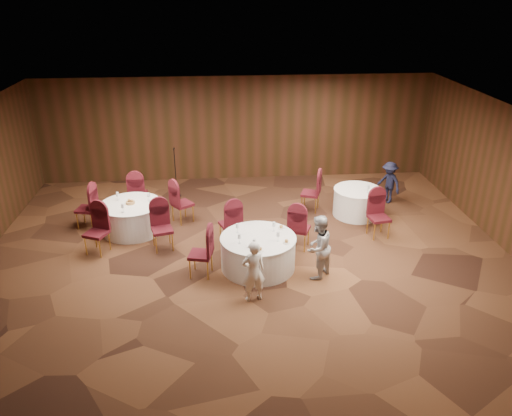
{
  "coord_description": "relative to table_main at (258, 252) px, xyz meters",
  "views": [
    {
      "loc": [
        -0.65,
        -9.92,
        5.74
      ],
      "look_at": [
        0.2,
        0.2,
        1.1
      ],
      "focal_mm": 35.0,
      "sensor_mm": 36.0,
      "label": 1
    }
  ],
  "objects": [
    {
      "name": "woman_a",
      "position": [
        -0.2,
        -1.2,
        0.27
      ],
      "size": [
        0.53,
        0.42,
        1.29
      ],
      "primitive_type": "imported",
      "rotation": [
        0.0,
        0.0,
        3.4
      ],
      "color": "white",
      "rests_on": "ground"
    },
    {
      "name": "chairs_main",
      "position": [
        -0.26,
        0.61,
        0.12
      ],
      "size": [
        2.92,
        2.03,
        1.0
      ],
      "color": "#3C0C11",
      "rests_on": "ground"
    },
    {
      "name": "mic_stand",
      "position": [
        -2.02,
        4.17,
        0.04
      ],
      "size": [
        0.24,
        0.24,
        1.46
      ],
      "color": "black",
      "rests_on": "ground"
    },
    {
      "name": "tabletop_main",
      "position": [
        0.14,
        -0.11,
        0.47
      ],
      "size": [
        1.11,
        1.11,
        0.22
      ],
      "color": "silver",
      "rests_on": "table_main"
    },
    {
      "name": "room_shell",
      "position": [
        -0.19,
        0.53,
        1.59
      ],
      "size": [
        12.0,
        12.0,
        12.0
      ],
      "color": "silver",
      "rests_on": "ground"
    },
    {
      "name": "tabletop_right",
      "position": [
        3.04,
        2.22,
        0.52
      ],
      "size": [
        0.08,
        0.08,
        0.22
      ],
      "color": "silver",
      "rests_on": "table_right"
    },
    {
      "name": "chairs_left",
      "position": [
        -2.93,
        2.01,
        0.12
      ],
      "size": [
        3.07,
        2.88,
        1.0
      ],
      "color": "#3C0C11",
      "rests_on": "ground"
    },
    {
      "name": "ground",
      "position": [
        -0.19,
        0.53,
        -0.38
      ],
      "size": [
        12.0,
        12.0,
        0.0
      ],
      "primitive_type": "plane",
      "color": "black",
      "rests_on": "ground"
    },
    {
      "name": "man_c",
      "position": [
        3.96,
        3.24,
        0.22
      ],
      "size": [
        0.77,
        0.89,
        1.19
      ],
      "primitive_type": "imported",
      "rotation": [
        0.0,
        0.0,
        5.23
      ],
      "color": "black",
      "rests_on": "ground"
    },
    {
      "name": "table_right",
      "position": [
        2.86,
        2.48,
        0.0
      ],
      "size": [
        1.26,
        1.26,
        0.74
      ],
      "color": "silver",
      "rests_on": "ground"
    },
    {
      "name": "woman_b",
      "position": [
        1.2,
        -0.47,
        0.33
      ],
      "size": [
        0.86,
        0.86,
        1.41
      ],
      "primitive_type": "imported",
      "rotation": [
        0.0,
        0.0,
        3.96
      ],
      "color": "#ABABB0",
      "rests_on": "ground"
    },
    {
      "name": "table_main",
      "position": [
        0.0,
        0.0,
        0.0
      ],
      "size": [
        1.64,
        1.64,
        0.74
      ],
      "color": "silver",
      "rests_on": "ground"
    },
    {
      "name": "table_left",
      "position": [
        -2.98,
        2.02,
        -0.0
      ],
      "size": [
        1.52,
        1.52,
        0.74
      ],
      "color": "silver",
      "rests_on": "ground"
    },
    {
      "name": "chairs_right",
      "position": [
        2.37,
        2.05,
        0.12
      ],
      "size": [
        2.01,
        2.3,
        1.0
      ],
      "color": "#3C0C11",
      "rests_on": "ground"
    },
    {
      "name": "tabletop_left",
      "position": [
        -2.98,
        2.01,
        0.45
      ],
      "size": [
        0.85,
        0.8,
        0.22
      ],
      "color": "silver",
      "rests_on": "table_left"
    }
  ]
}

